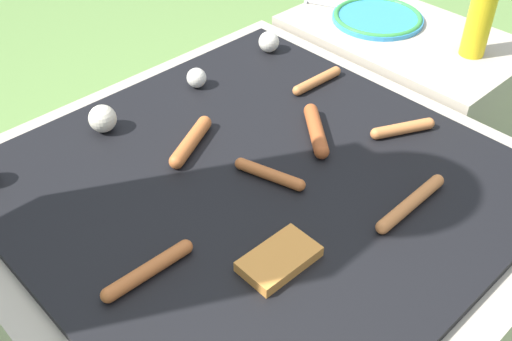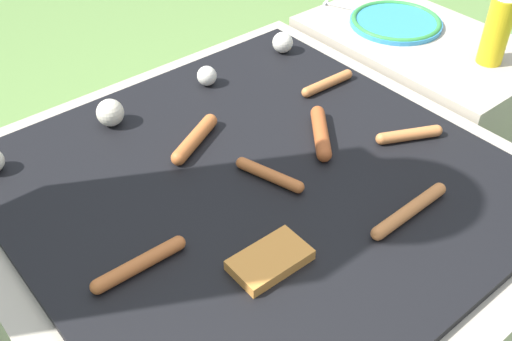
{
  "view_description": "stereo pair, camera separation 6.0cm",
  "coord_description": "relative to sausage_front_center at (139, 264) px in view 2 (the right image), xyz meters",
  "views": [
    {
      "loc": [
        -0.59,
        -0.62,
        1.16
      ],
      "look_at": [
        0.0,
        0.0,
        0.45
      ],
      "focal_mm": 42.0,
      "sensor_mm": 36.0,
      "label": 1
    },
    {
      "loc": [
        -0.55,
        -0.66,
        1.16
      ],
      "look_at": [
        0.0,
        0.0,
        0.45
      ],
      "focal_mm": 42.0,
      "sensor_mm": 36.0,
      "label": 2
    }
  ],
  "objects": [
    {
      "name": "grill",
      "position": [
        0.28,
        0.05,
        -0.23
      ],
      "size": [
        0.99,
        0.99,
        0.43
      ],
      "color": "#A89E8C",
      "rests_on": "ground_plane"
    },
    {
      "name": "sausage_front_center",
      "position": [
        0.0,
        0.0,
        0.0
      ],
      "size": [
        0.17,
        0.03,
        0.02
      ],
      "color": "#B7602D",
      "rests_on": "grill"
    },
    {
      "name": "condiment_bottle",
      "position": [
        1.0,
        0.03,
        0.08
      ],
      "size": [
        0.06,
        0.06,
        0.19
      ],
      "color": "gold",
      "rests_on": "side_ledge"
    },
    {
      "name": "sausage_back_center",
      "position": [
        0.43,
        -0.2,
        -0.0
      ],
      "size": [
        0.19,
        0.03,
        0.02
      ],
      "color": "#C6753D",
      "rests_on": "grill"
    },
    {
      "name": "bread_slice_center",
      "position": [
        0.17,
        -0.12,
        -0.0
      ],
      "size": [
        0.13,
        0.08,
        0.02
      ],
      "color": "#D18438",
      "rests_on": "grill"
    },
    {
      "name": "mushroom_row",
      "position": [
        0.28,
        0.39,
        0.01
      ],
      "size": [
        0.78,
        0.06,
        0.06
      ],
      "color": "beige",
      "rests_on": "grill"
    },
    {
      "name": "sausage_back_right",
      "position": [
        0.47,
        0.06,
        0.0
      ],
      "size": [
        0.12,
        0.14,
        0.03
      ],
      "color": "#A34C23",
      "rests_on": "grill"
    },
    {
      "name": "sausage_front_left",
      "position": [
        0.6,
        -0.05,
        -0.0
      ],
      "size": [
        0.13,
        0.08,
        0.02
      ],
      "color": "#C6753D",
      "rests_on": "grill"
    },
    {
      "name": "fork_utensil",
      "position": [
        0.96,
        0.44,
        -0.01
      ],
      "size": [
        0.09,
        0.19,
        0.01
      ],
      "color": "silver",
      "rests_on": "side_ledge"
    },
    {
      "name": "plate_colorful",
      "position": [
        0.98,
        0.3,
        -0.0
      ],
      "size": [
        0.25,
        0.25,
        0.02
      ],
      "color": "#338CCC",
      "rests_on": "side_ledge"
    },
    {
      "name": "sausage_front_right",
      "position": [
        0.26,
        0.21,
        0.0
      ],
      "size": [
        0.15,
        0.09,
        0.03
      ],
      "color": "#B7602D",
      "rests_on": "grill"
    },
    {
      "name": "side_ledge",
      "position": [
        0.98,
        0.21,
        -0.22
      ],
      "size": [
        0.38,
        0.61,
        0.43
      ],
      "color": "#A89E8C",
      "rests_on": "ground_plane"
    },
    {
      "name": "ground_plane",
      "position": [
        0.28,
        0.05,
        -0.44
      ],
      "size": [
        14.0,
        14.0,
        0.0
      ],
      "primitive_type": "plane",
      "color": "#608442"
    },
    {
      "name": "sausage_mid_right",
      "position": [
        0.62,
        0.2,
        -0.0
      ],
      "size": [
        0.15,
        0.03,
        0.02
      ],
      "color": "#C6753D",
      "rests_on": "grill"
    },
    {
      "name": "sausage_back_left",
      "position": [
        0.3,
        0.03,
        -0.0
      ],
      "size": [
        0.06,
        0.14,
        0.02
      ],
      "color": "#B7602D",
      "rests_on": "grill"
    }
  ]
}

